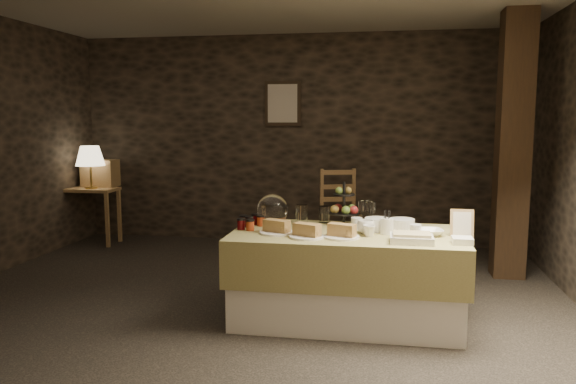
% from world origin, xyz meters
% --- Properties ---
extents(ground_plane, '(5.50, 5.00, 0.01)m').
position_xyz_m(ground_plane, '(0.00, 0.00, 0.00)').
color(ground_plane, black).
rests_on(ground_plane, ground).
extents(room_shell, '(5.52, 5.02, 2.60)m').
position_xyz_m(room_shell, '(0.00, 0.00, 1.56)').
color(room_shell, black).
rests_on(room_shell, ground).
extents(buffet_table, '(1.77, 0.94, 0.70)m').
position_xyz_m(buffet_table, '(0.85, -0.23, 0.40)').
color(buffet_table, silver).
rests_on(buffet_table, ground_plane).
extents(console_table, '(0.66, 0.38, 0.70)m').
position_xyz_m(console_table, '(-2.50, 1.93, 0.58)').
color(console_table, '#8C5F3D').
rests_on(console_table, ground_plane).
extents(table_lamp, '(0.35, 0.35, 0.53)m').
position_xyz_m(table_lamp, '(-2.45, 1.88, 1.10)').
color(table_lamp, '#B6913F').
rests_on(table_lamp, console_table).
extents(wine_rack, '(0.42, 0.26, 0.34)m').
position_xyz_m(wine_rack, '(-2.45, 2.11, 0.87)').
color(wine_rack, '#8C5F3D').
rests_on(wine_rack, console_table).
extents(chair, '(0.56, 0.54, 0.76)m').
position_xyz_m(chair, '(0.62, 2.07, 0.43)').
color(chair, '#8C5F3D').
rests_on(chair, ground_plane).
extents(timber_column, '(0.30, 0.30, 2.60)m').
position_xyz_m(timber_column, '(2.35, 1.30, 1.30)').
color(timber_column, black).
rests_on(timber_column, ground_plane).
extents(framed_picture, '(0.45, 0.04, 0.55)m').
position_xyz_m(framed_picture, '(-0.15, 2.47, 1.75)').
color(framed_picture, '#2F2216').
rests_on(framed_picture, room_shell).
extents(plate_stack_a, '(0.19, 0.19, 0.10)m').
position_xyz_m(plate_stack_a, '(1.07, -0.11, 0.75)').
color(plate_stack_a, white).
rests_on(plate_stack_a, buffet_table).
extents(plate_stack_b, '(0.20, 0.20, 0.08)m').
position_xyz_m(plate_stack_b, '(1.26, -0.04, 0.74)').
color(plate_stack_b, white).
rests_on(plate_stack_b, buffet_table).
extents(cutlery_holder, '(0.10, 0.10, 0.12)m').
position_xyz_m(cutlery_holder, '(1.14, -0.23, 0.76)').
color(cutlery_holder, white).
rests_on(cutlery_holder, buffet_table).
extents(cup_a, '(0.15, 0.15, 0.10)m').
position_xyz_m(cup_a, '(0.99, -0.25, 0.75)').
color(cup_a, white).
rests_on(cup_a, buffet_table).
extents(cup_b, '(0.10, 0.10, 0.09)m').
position_xyz_m(cup_b, '(1.01, -0.35, 0.74)').
color(cup_b, white).
rests_on(cup_b, buffet_table).
extents(mug_c, '(0.09, 0.09, 0.09)m').
position_xyz_m(mug_c, '(0.91, -0.10, 0.75)').
color(mug_c, white).
rests_on(mug_c, buffet_table).
extents(mug_d, '(0.08, 0.08, 0.09)m').
position_xyz_m(mug_d, '(1.36, -0.29, 0.74)').
color(mug_d, white).
rests_on(mug_d, buffet_table).
extents(bowl, '(0.24, 0.24, 0.05)m').
position_xyz_m(bowl, '(1.46, -0.23, 0.72)').
color(bowl, white).
rests_on(bowl, buffet_table).
extents(cake_dome, '(0.26, 0.26, 0.26)m').
position_xyz_m(cake_dome, '(0.21, 0.01, 0.80)').
color(cake_dome, '#8C5F3D').
rests_on(cake_dome, buffet_table).
extents(fruit_stand, '(0.25, 0.25, 0.35)m').
position_xyz_m(fruit_stand, '(0.80, 0.09, 0.84)').
color(fruit_stand, black).
rests_on(fruit_stand, buffet_table).
extents(bread_platter_left, '(0.26, 0.26, 0.11)m').
position_xyz_m(bread_platter_left, '(0.32, -0.36, 0.74)').
color(bread_platter_left, white).
rests_on(bread_platter_left, buffet_table).
extents(bread_platter_center, '(0.26, 0.26, 0.11)m').
position_xyz_m(bread_platter_center, '(0.57, -0.47, 0.74)').
color(bread_platter_center, white).
rests_on(bread_platter_center, buffet_table).
extents(bread_platter_right, '(0.26, 0.26, 0.11)m').
position_xyz_m(bread_platter_right, '(0.82, -0.43, 0.74)').
color(bread_platter_right, white).
rests_on(bread_platter_right, buffet_table).
extents(jam_jars, '(0.20, 0.32, 0.07)m').
position_xyz_m(jam_jars, '(0.06, -0.15, 0.74)').
color(jam_jars, '#55090E').
rests_on(jam_jars, buffet_table).
extents(tart_dish, '(0.30, 0.22, 0.07)m').
position_xyz_m(tart_dish, '(1.32, -0.50, 0.73)').
color(tart_dish, white).
rests_on(tart_dish, buffet_table).
extents(square_dish, '(0.14, 0.14, 0.04)m').
position_xyz_m(square_dish, '(1.67, -0.48, 0.72)').
color(square_dish, white).
rests_on(square_dish, buffet_table).
extents(menu_frame, '(0.17, 0.07, 0.22)m').
position_xyz_m(menu_frame, '(1.70, -0.21, 0.79)').
color(menu_frame, '#8C5F3D').
rests_on(menu_frame, buffet_table).
extents(storage_jar_a, '(0.10, 0.10, 0.16)m').
position_xyz_m(storage_jar_a, '(0.45, 0.06, 0.78)').
color(storage_jar_a, white).
rests_on(storage_jar_a, buffet_table).
extents(storage_jar_b, '(0.09, 0.09, 0.14)m').
position_xyz_m(storage_jar_b, '(0.63, 0.15, 0.77)').
color(storage_jar_b, white).
rests_on(storage_jar_b, buffet_table).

